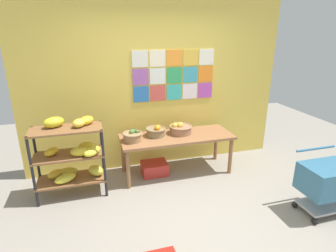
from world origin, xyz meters
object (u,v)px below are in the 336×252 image
object	(u,v)px
banana_shelf_unit	(73,153)
display_table	(177,140)
fruit_basket_back_left	(156,131)
fruit_basket_back_right	(180,129)
produce_crate_under_table	(154,168)
shopping_cart	(327,181)
fruit_basket_right	(132,136)

from	to	relation	value
banana_shelf_unit	display_table	size ratio (longest dim) A/B	0.64
display_table	fruit_basket_back_left	size ratio (longest dim) A/B	5.64
fruit_basket_back_right	produce_crate_under_table	size ratio (longest dim) A/B	0.91
display_table	shopping_cart	world-z (taller)	shopping_cart
display_table	fruit_basket_right	world-z (taller)	fruit_basket_right
fruit_basket_right	fruit_basket_back_right	bearing A→B (deg)	7.41
fruit_basket_right	banana_shelf_unit	bearing A→B (deg)	-168.66
display_table	fruit_basket_right	size ratio (longest dim) A/B	5.93
fruit_basket_right	fruit_basket_back_left	world-z (taller)	fruit_basket_back_left
banana_shelf_unit	produce_crate_under_table	distance (m)	1.31
banana_shelf_unit	fruit_basket_back_right	xyz separation A→B (m)	(1.62, 0.27, 0.10)
fruit_basket_back_left	fruit_basket_back_right	world-z (taller)	fruit_basket_back_right
banana_shelf_unit	fruit_basket_back_right	bearing A→B (deg)	9.47
fruit_basket_back_right	shopping_cart	bearing A→B (deg)	-49.38
fruit_basket_right	produce_crate_under_table	distance (m)	0.71
shopping_cart	display_table	bearing A→B (deg)	142.44
fruit_basket_back_right	produce_crate_under_table	bearing A→B (deg)	-174.98
fruit_basket_right	shopping_cart	xyz separation A→B (m)	(2.14, -1.48, -0.27)
banana_shelf_unit	fruit_basket_back_left	xyz separation A→B (m)	(1.23, 0.27, 0.10)
display_table	banana_shelf_unit	bearing A→B (deg)	-172.96
banana_shelf_unit	fruit_basket_back_right	distance (m)	1.65
fruit_basket_right	fruit_basket_back_left	bearing A→B (deg)	14.76
shopping_cart	banana_shelf_unit	bearing A→B (deg)	164.85
fruit_basket_right	fruit_basket_back_right	world-z (taller)	fruit_basket_back_right
banana_shelf_unit	fruit_basket_back_right	size ratio (longest dim) A/B	3.05
banana_shelf_unit	shopping_cart	xyz separation A→B (m)	(2.98, -1.32, -0.17)
fruit_basket_right	fruit_basket_back_left	distance (m)	0.39
banana_shelf_unit	fruit_basket_back_right	world-z (taller)	banana_shelf_unit
fruit_basket_right	fruit_basket_back_right	xyz separation A→B (m)	(0.78, 0.10, -0.00)
display_table	shopping_cart	bearing A→B (deg)	-46.21
display_table	fruit_basket_back_right	distance (m)	0.19
fruit_basket_back_left	shopping_cart	size ratio (longest dim) A/B	0.39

